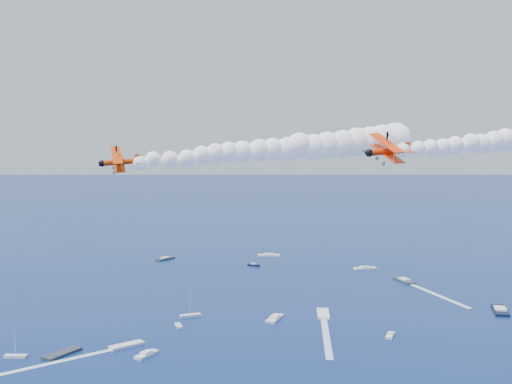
% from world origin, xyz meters
% --- Properties ---
extents(biplane_lead, '(13.30, 13.67, 9.06)m').
position_xyz_m(biplane_lead, '(21.32, 24.92, 55.68)').
color(biplane_lead, '#FF3205').
extents(biplane_trail, '(10.84, 11.29, 7.49)m').
position_xyz_m(biplane_trail, '(-18.43, 3.21, 53.95)').
color(biplane_trail, '#D73804').
extents(smoke_trail_trail, '(54.87, 53.91, 9.70)m').
position_xyz_m(smoke_trail_trail, '(2.03, 19.89, 55.93)').
color(smoke_trail_trail, white).
extents(spectator_boats, '(239.41, 183.85, 0.70)m').
position_xyz_m(spectator_boats, '(-9.46, 112.02, 0.35)').
color(spectator_boats, '#333844').
rests_on(spectator_boats, ground).
extents(boat_wakes, '(100.96, 150.57, 0.04)m').
position_xyz_m(boat_wakes, '(-24.76, 95.16, 0.03)').
color(boat_wakes, white).
rests_on(boat_wakes, ground).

